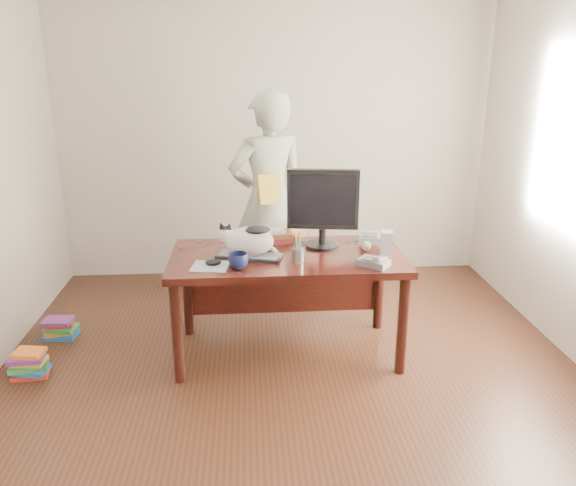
{
  "coord_description": "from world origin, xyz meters",
  "views": [
    {
      "loc": [
        -0.26,
        -3.03,
        2.03
      ],
      "look_at": [
        0.0,
        0.55,
        0.85
      ],
      "focal_mm": 35.0,
      "sensor_mm": 36.0,
      "label": 1
    }
  ],
  "objects_px": {
    "keyboard": "(250,256)",
    "cat": "(247,240)",
    "pen_cup": "(298,253)",
    "speaker": "(387,243)",
    "desk": "(287,270)",
    "monitor": "(323,204)",
    "coffee_mug": "(239,261)",
    "book_pile_b": "(60,328)",
    "book_stack": "(276,236)",
    "baseball": "(366,246)",
    "mouse": "(213,262)",
    "phone": "(374,262)",
    "person": "(268,202)",
    "book_pile_a": "(29,364)",
    "calculator": "(370,238)"
  },
  "relations": [
    {
      "from": "coffee_mug",
      "to": "book_pile_b",
      "type": "height_order",
      "value": "coffee_mug"
    },
    {
      "from": "monitor",
      "to": "phone",
      "type": "bearing_deg",
      "value": -45.95
    },
    {
      "from": "mouse",
      "to": "baseball",
      "type": "xyz_separation_m",
      "value": [
        1.06,
        0.23,
        0.01
      ]
    },
    {
      "from": "keyboard",
      "to": "book_pile_a",
      "type": "bearing_deg",
      "value": -156.24
    },
    {
      "from": "coffee_mug",
      "to": "person",
      "type": "relative_size",
      "value": 0.07
    },
    {
      "from": "phone",
      "to": "baseball",
      "type": "xyz_separation_m",
      "value": [
        0.01,
        0.31,
        0.01
      ]
    },
    {
      "from": "pen_cup",
      "to": "person",
      "type": "bearing_deg",
      "value": 98.47
    },
    {
      "from": "speaker",
      "to": "book_pile_a",
      "type": "bearing_deg",
      "value": -161.8
    },
    {
      "from": "monitor",
      "to": "pen_cup",
      "type": "height_order",
      "value": "monitor"
    },
    {
      "from": "pen_cup",
      "to": "book_pile_b",
      "type": "relative_size",
      "value": 0.84
    },
    {
      "from": "keyboard",
      "to": "person",
      "type": "distance_m",
      "value": 0.95
    },
    {
      "from": "desk",
      "to": "speaker",
      "type": "height_order",
      "value": "speaker"
    },
    {
      "from": "pen_cup",
      "to": "phone",
      "type": "distance_m",
      "value": 0.5
    },
    {
      "from": "baseball",
      "to": "person",
      "type": "xyz_separation_m",
      "value": [
        -0.65,
        0.84,
        0.12
      ]
    },
    {
      "from": "mouse",
      "to": "book_stack",
      "type": "bearing_deg",
      "value": 55.92
    },
    {
      "from": "pen_cup",
      "to": "speaker",
      "type": "bearing_deg",
      "value": 8.4
    },
    {
      "from": "monitor",
      "to": "book_pile_a",
      "type": "height_order",
      "value": "monitor"
    },
    {
      "from": "book_stack",
      "to": "mouse",
      "type": "bearing_deg",
      "value": -141.48
    },
    {
      "from": "baseball",
      "to": "calculator",
      "type": "relative_size",
      "value": 0.28
    },
    {
      "from": "keyboard",
      "to": "calculator",
      "type": "relative_size",
      "value": 1.95
    },
    {
      "from": "cat",
      "to": "mouse",
      "type": "distance_m",
      "value": 0.28
    },
    {
      "from": "baseball",
      "to": "book_pile_a",
      "type": "relative_size",
      "value": 0.25
    },
    {
      "from": "person",
      "to": "pen_cup",
      "type": "bearing_deg",
      "value": 83.12
    },
    {
      "from": "monitor",
      "to": "book_stack",
      "type": "relative_size",
      "value": 2.11
    },
    {
      "from": "monitor",
      "to": "baseball",
      "type": "xyz_separation_m",
      "value": [
        0.3,
        -0.09,
        -0.28
      ]
    },
    {
      "from": "desk",
      "to": "baseball",
      "type": "distance_m",
      "value": 0.59
    },
    {
      "from": "coffee_mug",
      "to": "speaker",
      "type": "distance_m",
      "value": 1.02
    },
    {
      "from": "book_stack",
      "to": "book_pile_a",
      "type": "distance_m",
      "value": 1.89
    },
    {
      "from": "speaker",
      "to": "desk",
      "type": "bearing_deg",
      "value": -176.82
    },
    {
      "from": "cat",
      "to": "pen_cup",
      "type": "xyz_separation_m",
      "value": [
        0.33,
        -0.11,
        -0.07
      ]
    },
    {
      "from": "keyboard",
      "to": "cat",
      "type": "distance_m",
      "value": 0.11
    },
    {
      "from": "book_stack",
      "to": "desk",
      "type": "bearing_deg",
      "value": -83.47
    },
    {
      "from": "desk",
      "to": "mouse",
      "type": "xyz_separation_m",
      "value": [
        -0.5,
        -0.26,
        0.17
      ]
    },
    {
      "from": "speaker",
      "to": "book_pile_b",
      "type": "xyz_separation_m",
      "value": [
        -2.39,
        0.41,
        -0.76
      ]
    },
    {
      "from": "speaker",
      "to": "baseball",
      "type": "height_order",
      "value": "speaker"
    },
    {
      "from": "person",
      "to": "calculator",
      "type": "bearing_deg",
      "value": 123.06
    },
    {
      "from": "keyboard",
      "to": "coffee_mug",
      "type": "distance_m",
      "value": 0.21
    },
    {
      "from": "mouse",
      "to": "calculator",
      "type": "distance_m",
      "value": 1.2
    },
    {
      "from": "speaker",
      "to": "calculator",
      "type": "xyz_separation_m",
      "value": [
        -0.05,
        0.31,
        -0.05
      ]
    },
    {
      "from": "pen_cup",
      "to": "baseball",
      "type": "height_order",
      "value": "pen_cup"
    },
    {
      "from": "monitor",
      "to": "coffee_mug",
      "type": "distance_m",
      "value": 0.75
    },
    {
      "from": "book_pile_b",
      "to": "desk",
      "type": "bearing_deg",
      "value": -8.97
    },
    {
      "from": "book_stack",
      "to": "speaker",
      "type": "bearing_deg",
      "value": -35.7
    },
    {
      "from": "phone",
      "to": "book_stack",
      "type": "xyz_separation_m",
      "value": [
        -0.61,
        0.56,
        0.01
      ]
    },
    {
      "from": "pen_cup",
      "to": "baseball",
      "type": "bearing_deg",
      "value": 21.64
    },
    {
      "from": "cat",
      "to": "speaker",
      "type": "xyz_separation_m",
      "value": [
        0.95,
        -0.02,
        -0.04
      ]
    },
    {
      "from": "baseball",
      "to": "keyboard",
      "type": "bearing_deg",
      "value": -173.67
    },
    {
      "from": "cat",
      "to": "phone",
      "type": "xyz_separation_m",
      "value": [
        0.82,
        -0.22,
        -0.1
      ]
    },
    {
      "from": "pen_cup",
      "to": "monitor",
      "type": "bearing_deg",
      "value": 55.63
    },
    {
      "from": "keyboard",
      "to": "pen_cup",
      "type": "relative_size",
      "value": 2.17
    }
  ]
}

